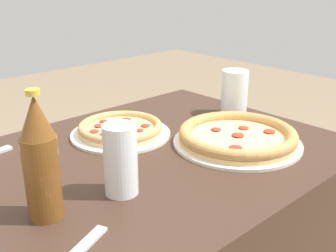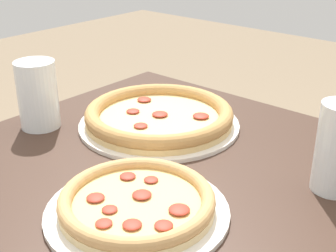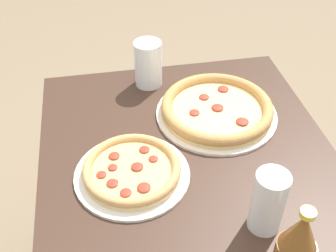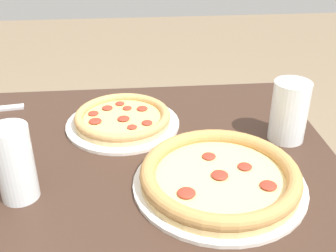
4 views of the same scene
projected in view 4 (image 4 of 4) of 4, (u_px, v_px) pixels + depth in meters
pizza_pepperoni at (220, 177)px, 0.81m from camera, size 0.34×0.34×0.04m
pizza_veggie at (123, 119)px, 1.02m from camera, size 0.28×0.28×0.04m
glass_orange_juice at (15, 165)px, 0.76m from camera, size 0.07×0.07×0.15m
glass_lemonade at (289, 113)px, 0.94m from camera, size 0.08×0.08×0.14m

